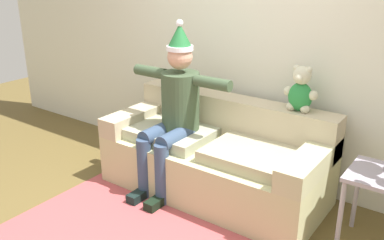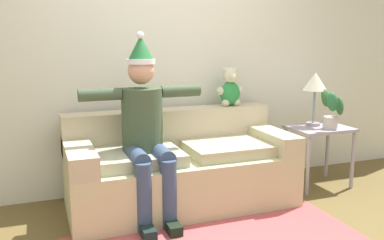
% 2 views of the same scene
% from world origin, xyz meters
% --- Properties ---
extents(back_wall, '(7.00, 0.10, 2.70)m').
position_xyz_m(back_wall, '(0.00, 1.55, 1.35)').
color(back_wall, silver).
rests_on(back_wall, ground_plane).
extents(couch, '(1.98, 0.88, 0.82)m').
position_xyz_m(couch, '(0.00, 1.02, 0.33)').
color(couch, '#B9B885').
rests_on(couch, ground_plane).
extents(person_seated, '(1.02, 0.77, 1.53)m').
position_xyz_m(person_seated, '(-0.35, 0.86, 0.78)').
color(person_seated, '#394B32').
rests_on(person_seated, ground_plane).
extents(teddy_bear, '(0.29, 0.17, 0.38)m').
position_xyz_m(teddy_bear, '(0.62, 1.30, 0.99)').
color(teddy_bear, '#27833D').
rests_on(teddy_bear, couch).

